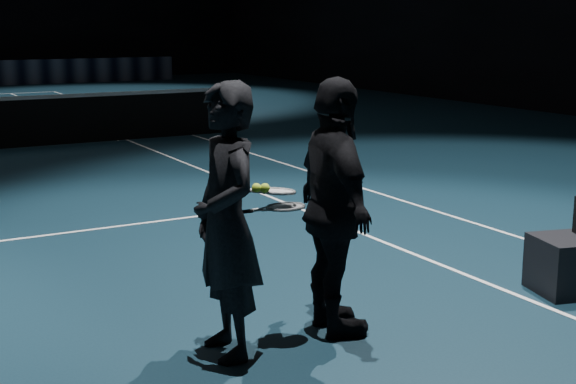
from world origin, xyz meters
name	(u,v)px	position (x,y,z in m)	size (l,w,h in m)	color
net_post_right	(235,106)	(6.40, 0.00, 0.55)	(0.10, 0.10, 1.10)	black
player_a	(226,222)	(1.48, -10.20, 0.94)	(0.69, 0.45, 1.89)	black
player_b	(335,208)	(2.33, -10.22, 0.94)	(1.11, 0.46, 1.89)	black
racket_lower	(286,207)	(1.93, -10.21, 1.00)	(0.68, 0.22, 0.03)	black
racket_upper	(277,191)	(1.88, -10.17, 1.11)	(0.68, 0.22, 0.03)	black
tennis_balls	(260,186)	(1.74, -10.20, 1.17)	(0.12, 0.10, 0.12)	#B0C92A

